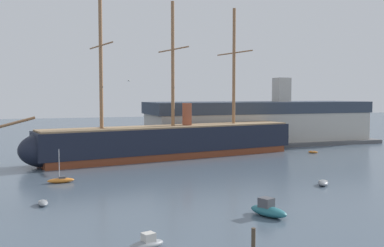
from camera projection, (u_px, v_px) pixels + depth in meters
The scene contains 11 objects.
tall_ship at pixel (173, 141), 79.92m from camera, with size 57.11×15.58×27.60m.
motorboat_foreground_left at pixel (147, 244), 32.56m from camera, with size 3.11×1.99×1.21m.
motorboat_near_centre at pixel (268, 210), 41.47m from camera, with size 3.00×4.34×1.68m.
dinghy_mid_left at pixel (43, 203), 45.50m from camera, with size 1.07×2.24×0.52m.
dinghy_mid_right at pixel (323, 183), 55.51m from camera, with size 2.61×2.86×0.64m.
sailboat_alongside_bow at pixel (61, 180), 57.06m from camera, with size 3.35×1.04×4.35m.
dinghy_far_right at pixel (313, 152), 85.86m from camera, with size 1.84×1.95×0.44m.
motorboat_distant_centre at pixel (140, 148), 88.69m from camera, with size 5.00×4.33×1.99m.
mooring_piling_nearest at pixel (253, 242), 31.21m from camera, with size 0.30×0.30×2.00m, color #4C3D2D.
dockside_warehouse_right at pixel (259, 123), 101.47m from camera, with size 55.17×16.83×15.08m.
seagull_in_flight at pixel (129, 81), 49.11m from camera, with size 0.55×1.13×0.13m.
Camera 1 is at (-19.70, -20.34, 11.31)m, focal length 41.86 mm.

